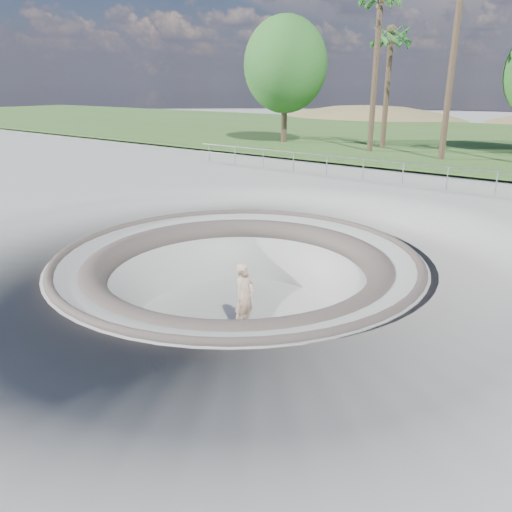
# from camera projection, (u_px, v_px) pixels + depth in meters

# --- Properties ---
(ground) EXTENTS (180.00, 180.00, 0.00)m
(ground) POSITION_uv_depth(u_px,v_px,m) (238.00, 255.00, 14.07)
(ground) COLOR #9D9D98
(ground) RESTS_ON ground
(skate_bowl) EXTENTS (14.00, 14.00, 4.10)m
(skate_bowl) POSITION_uv_depth(u_px,v_px,m) (239.00, 314.00, 14.67)
(skate_bowl) COLOR #9D9D98
(skate_bowl) RESTS_ON ground
(grass_strip) EXTENTS (180.00, 36.00, 0.12)m
(grass_strip) POSITION_uv_depth(u_px,v_px,m) (509.00, 141.00, 39.55)
(grass_strip) COLOR #345722
(grass_strip) RESTS_ON ground
(safety_railing) EXTENTS (25.00, 0.06, 1.03)m
(safety_railing) POSITION_uv_depth(u_px,v_px,m) (403.00, 173.00, 22.86)
(safety_railing) COLOR gray
(safety_railing) RESTS_ON ground
(skateboard) EXTENTS (0.81, 0.40, 0.08)m
(skateboard) POSITION_uv_depth(u_px,v_px,m) (245.00, 330.00, 13.76)
(skateboard) COLOR olive
(skateboard) RESTS_ON ground
(skater) EXTENTS (0.48, 0.71, 1.91)m
(skater) POSITION_uv_depth(u_px,v_px,m) (245.00, 297.00, 13.44)
(skater) COLOR tan
(skater) RESTS_ON skateboard
(palm_b) EXTENTS (2.60, 2.60, 8.52)m
(palm_b) POSITION_uv_depth(u_px,v_px,m) (391.00, 38.00, 32.84)
(palm_b) COLOR #4F3B2D
(palm_b) RESTS_ON ground
(bushy_tree_left) EXTENTS (6.36, 5.78, 9.18)m
(bushy_tree_left) POSITION_uv_depth(u_px,v_px,m) (285.00, 65.00, 36.83)
(bushy_tree_left) COLOR #4F3B2D
(bushy_tree_left) RESTS_ON ground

